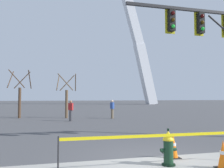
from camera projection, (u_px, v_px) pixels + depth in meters
The scene contains 11 objects.
ground_plane at pixel (153, 159), 7.10m from camera, with size 240.00×240.00×0.00m, color #474749.
fire_hydrant at pixel (168, 148), 6.46m from camera, with size 0.46×0.48×0.99m.
caution_tape_barrier at pixel (158, 143), 6.26m from camera, with size 5.13×0.14×0.91m.
traffic_cone_by_hydrant at pixel (223, 155), 6.15m from camera, with size 0.36×0.36×0.73m.
traffic_cone_mid_sidewalk at pixel (173, 146), 7.24m from camera, with size 0.36×0.36×0.73m.
traffic_signal_gantry at pixel (222, 42), 10.63m from camera, with size 6.42×0.44×6.00m.
monument_arch at pixel (64, 6), 57.41m from camera, with size 47.16×2.35×54.46m.
tree_left_mid at pixel (20, 97), 21.02m from camera, with size 1.93×1.95×4.20m.
tree_center_left at pixel (67, 98), 21.08m from camera, with size 1.79×1.80×3.87m.
pedestrian_walking_left at pixel (112, 109), 20.60m from camera, with size 0.32×0.39×1.59m.
pedestrian_standing_center at pixel (71, 110), 18.38m from camera, with size 0.39×0.36×1.59m.
Camera 1 is at (-2.96, -6.69, 1.84)m, focal length 38.44 mm.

